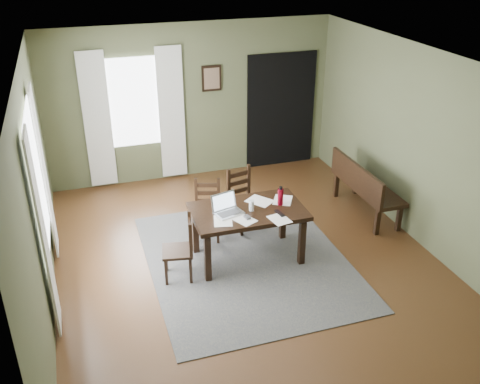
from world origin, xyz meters
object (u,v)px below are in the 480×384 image
object	(u,v)px
chair_end	(181,249)
laptop	(226,208)
water_bottle	(280,196)
bench	(363,184)
dining_table	(248,216)
chair_back_left	(207,210)
chair_back_right	(243,200)

from	to	relation	value
chair_end	laptop	bearing A→B (deg)	116.67
water_bottle	bench	bearing A→B (deg)	21.71
dining_table	chair_end	xyz separation A→B (m)	(-0.95, -0.17, -0.23)
chair_end	bench	xyz separation A→B (m)	(3.06, 0.83, 0.08)
chair_end	water_bottle	xyz separation A→B (m)	(1.40, 0.17, 0.45)
dining_table	water_bottle	size ratio (longest dim) A/B	5.64
bench	water_bottle	world-z (taller)	water_bottle
dining_table	chair_end	distance (m)	0.99
chair_back_left	laptop	size ratio (longest dim) A/B	2.08
dining_table	chair_end	size ratio (longest dim) A/B	1.72
chair_end	water_bottle	size ratio (longest dim) A/B	3.28
dining_table	chair_end	world-z (taller)	chair_end
chair_back_left	laptop	distance (m)	0.80
water_bottle	chair_back_right	bearing A→B (deg)	106.65
chair_back_right	water_bottle	xyz separation A→B (m)	(0.25, -0.82, 0.42)
chair_back_right	dining_table	bearing A→B (deg)	-117.97
laptop	chair_end	bearing A→B (deg)	-179.74
chair_back_right	laptop	distance (m)	1.01
chair_end	chair_back_right	distance (m)	1.52
chair_end	water_bottle	bearing A→B (deg)	107.67
chair_end	chair_back_left	bearing A→B (deg)	157.65
chair_end	chair_back_left	xyz separation A→B (m)	(0.58, 0.89, 0.00)
chair_back_left	laptop	world-z (taller)	laptop
dining_table	chair_back_left	xyz separation A→B (m)	(-0.37, 0.72, -0.23)
chair_back_right	bench	world-z (taller)	chair_back_right
chair_back_right	bench	distance (m)	1.91
chair_back_left	bench	bearing A→B (deg)	16.13
chair_back_right	bench	xyz separation A→B (m)	(1.90, -0.16, 0.06)
chair_back_right	laptop	xyz separation A→B (m)	(-0.50, -0.80, 0.36)
dining_table	chair_back_right	bearing A→B (deg)	76.41
chair_back_right	laptop	bearing A→B (deg)	-135.35
chair_back_left	chair_back_right	world-z (taller)	chair_back_right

